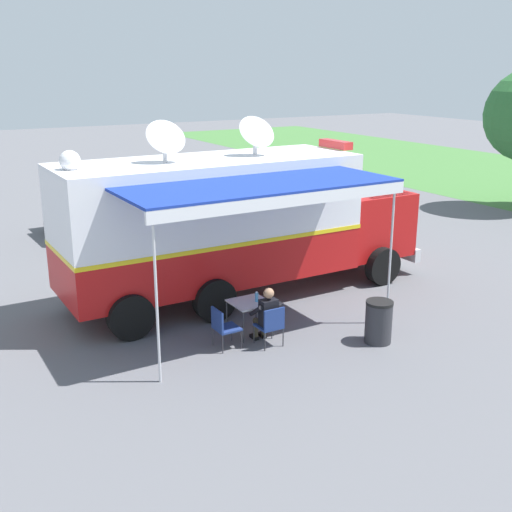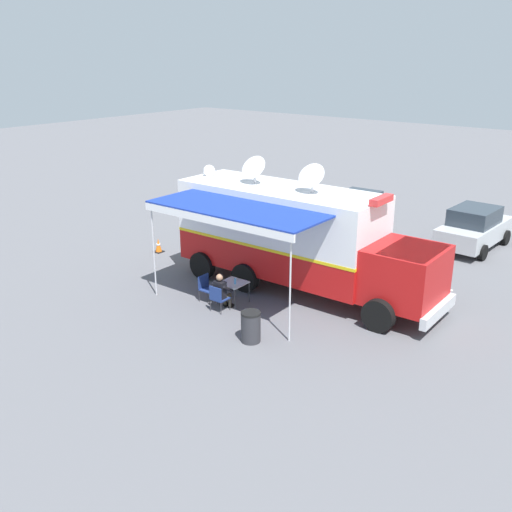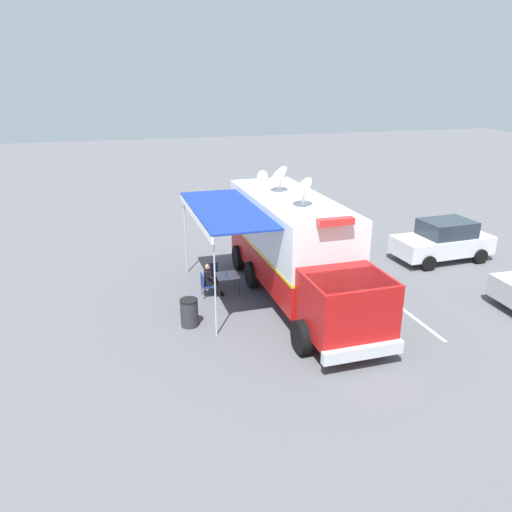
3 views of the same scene
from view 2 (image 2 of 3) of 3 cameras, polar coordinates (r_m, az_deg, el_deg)
name	(u,v)px [view 2 (image 2 of 3)]	position (r m, az deg, el deg)	size (l,w,h in m)	color
ground_plane	(279,284)	(20.62, 2.27, -2.74)	(100.00, 100.00, 0.00)	#5B5B60
lot_stripe	(389,275)	(21.94, 12.97, -1.85)	(0.12, 4.80, 0.01)	silver
command_truck	(297,236)	(19.54, 4.08, 2.02)	(4.94, 9.52, 4.53)	#B71414
folding_table	(233,284)	(18.81, -2.27, -2.79)	(0.81, 0.81, 0.73)	silver
water_bottle	(235,281)	(18.63, -2.07, -2.47)	(0.07, 0.07, 0.22)	#4C99D8
folding_chair_at_table	(218,297)	(18.29, -3.77, -4.02)	(0.49, 0.49, 0.87)	navy
folding_chair_beside_table	(206,286)	(19.14, -4.94, -2.96)	(0.49, 0.49, 0.87)	navy
seated_responder	(222,291)	(18.36, -3.39, -3.44)	(0.66, 0.56, 1.25)	black
trash_bin	(251,327)	(16.46, -0.52, -6.99)	(0.57, 0.57, 0.91)	#2D2D33
traffic_cone	(158,245)	(24.11, -9.60, 1.03)	(0.36, 0.36, 0.58)	black
car_behind_truck	(474,228)	(25.78, 20.73, 2.63)	(4.28, 2.17, 1.76)	#B2B5BA
car_far_corner	(356,212)	(26.91, 9.80, 4.29)	(4.27, 2.16, 1.76)	silver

